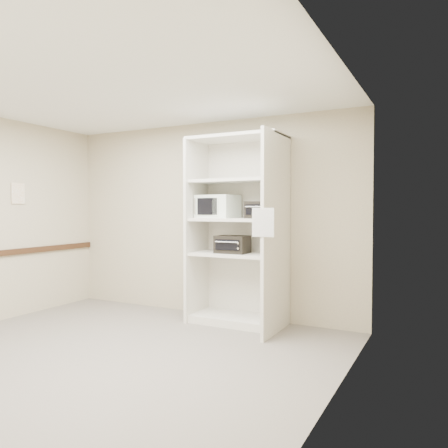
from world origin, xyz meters
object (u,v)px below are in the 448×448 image
at_px(shelving_unit, 241,237).
at_px(toaster_oven_lower, 233,244).
at_px(microwave, 218,206).
at_px(toaster_oven_upper, 262,210).

height_order(shelving_unit, toaster_oven_lower, shelving_unit).
bearing_deg(microwave, shelving_unit, 1.44).
height_order(microwave, toaster_oven_lower, microwave).
bearing_deg(toaster_oven_lower, toaster_oven_upper, -0.92).
bearing_deg(toaster_oven_upper, toaster_oven_lower, -172.59).
xyz_separation_m(microwave, toaster_oven_lower, (0.26, -0.08, -0.49)).
relative_size(shelving_unit, microwave, 4.80).
height_order(shelving_unit, toaster_oven_upper, shelving_unit).
bearing_deg(toaster_oven_upper, microwave, -179.49).
xyz_separation_m(shelving_unit, microwave, (-0.35, 0.03, 0.39)).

